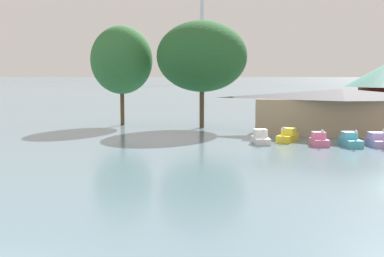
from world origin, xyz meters
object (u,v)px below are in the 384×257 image
(shoreline_tree_mid, at_px, (202,56))
(pedal_boat_yellow, at_px, (288,136))
(pedal_boat_pink, at_px, (319,140))
(boathouse, at_px, (341,111))
(pedal_boat_white, at_px, (261,138))
(shoreline_tree_tall_left, at_px, (122,60))
(pedal_boat_cyan, at_px, (350,141))
(pedal_boat_lavender, at_px, (378,141))

(shoreline_tree_mid, bearing_deg, pedal_boat_yellow, -44.12)
(pedal_boat_pink, distance_m, boathouse, 9.47)
(pedal_boat_white, xyz_separation_m, pedal_boat_pink, (5.17, -0.25, -0.02))
(pedal_boat_white, bearing_deg, shoreline_tree_mid, -160.60)
(pedal_boat_yellow, height_order, pedal_boat_pink, pedal_boat_pink)
(pedal_boat_yellow, distance_m, shoreline_tree_tall_left, 24.44)
(shoreline_tree_mid, bearing_deg, boathouse, -11.87)
(pedal_boat_pink, height_order, shoreline_tree_tall_left, shoreline_tree_tall_left)
(pedal_boat_pink, bearing_deg, boathouse, 151.81)
(pedal_boat_cyan, bearing_deg, boathouse, 165.78)
(pedal_boat_pink, distance_m, shoreline_tree_tall_left, 27.79)
(pedal_boat_lavender, xyz_separation_m, shoreline_tree_tall_left, (-28.51, 11.99, 7.55))
(pedal_boat_cyan, relative_size, pedal_boat_lavender, 0.99)
(boathouse, distance_m, shoreline_tree_tall_left, 26.68)
(pedal_boat_pink, height_order, pedal_boat_cyan, pedal_boat_cyan)
(pedal_boat_yellow, distance_m, shoreline_tree_mid, 16.49)
(pedal_boat_white, xyz_separation_m, pedal_boat_yellow, (2.35, 1.87, 0.01))
(pedal_boat_white, bearing_deg, pedal_boat_lavender, 79.10)
(pedal_boat_lavender, relative_size, shoreline_tree_tall_left, 0.27)
(shoreline_tree_mid, bearing_deg, pedal_boat_lavender, -31.71)
(pedal_boat_pink, bearing_deg, pedal_boat_yellow, -140.37)
(pedal_boat_cyan, xyz_separation_m, boathouse, (-0.29, 8.74, 2.00))
(pedal_boat_white, xyz_separation_m, pedal_boat_cyan, (7.82, -0.05, -0.00))
(pedal_boat_white, relative_size, shoreline_tree_mid, 0.25)
(pedal_boat_yellow, relative_size, pedal_boat_pink, 1.26)
(pedal_boat_cyan, height_order, shoreline_tree_mid, shoreline_tree_mid)
(shoreline_tree_tall_left, bearing_deg, pedal_boat_lavender, -22.81)
(pedal_boat_white, distance_m, pedal_boat_yellow, 3.00)
(pedal_boat_yellow, distance_m, pedal_boat_pink, 3.53)
(pedal_boat_yellow, xyz_separation_m, shoreline_tree_tall_left, (-20.62, 10.78, 7.51))
(pedal_boat_lavender, height_order, shoreline_tree_mid, shoreline_tree_mid)
(pedal_boat_pink, xyz_separation_m, pedal_boat_lavender, (5.07, 0.91, -0.01))
(pedal_boat_cyan, xyz_separation_m, shoreline_tree_mid, (-15.88, 12.02, 7.87))
(boathouse, xyz_separation_m, shoreline_tree_mid, (-15.59, 3.28, 5.87))
(boathouse, bearing_deg, pedal_boat_lavender, -71.38)
(pedal_boat_yellow, relative_size, shoreline_tree_mid, 0.25)
(pedal_boat_lavender, bearing_deg, pedal_boat_cyan, -88.07)
(shoreline_tree_tall_left, bearing_deg, pedal_boat_pink, -28.83)
(pedal_boat_lavender, distance_m, shoreline_tree_mid, 22.91)
(pedal_boat_yellow, relative_size, pedal_boat_cyan, 0.98)
(pedal_boat_cyan, distance_m, boathouse, 8.97)
(pedal_boat_white, relative_size, pedal_boat_yellow, 1.00)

